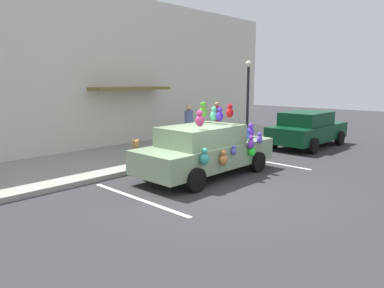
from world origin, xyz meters
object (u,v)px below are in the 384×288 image
Objects in this scene: parked_sedan_behind at (307,129)px; pedestrian_walking_past at (217,123)px; street_lamp_post at (248,92)px; pedestrian_near_shopfront at (189,127)px; teddy_bear_on_sidewalk at (136,151)px; plush_covered_car at (206,149)px.

pedestrian_walking_past is (-2.27, 3.27, 0.18)m from parked_sedan_behind.
street_lamp_post is 3.18m from pedestrian_near_shopfront.
parked_sedan_behind is 1.20× the size of street_lamp_post.
parked_sedan_behind is 2.42× the size of pedestrian_walking_past.
teddy_bear_on_sidewalk is 3.47m from pedestrian_near_shopfront.
street_lamp_post is at bearing -4.41° from teddy_bear_on_sidewalk.
parked_sedan_behind is at bearing -60.41° from street_lamp_post.
pedestrian_near_shopfront is at bearing 138.40° from parked_sedan_behind.
street_lamp_post is at bearing 22.64° from plush_covered_car.
pedestrian_walking_past reaches higher than parked_sedan_behind.
teddy_bear_on_sidewalk is at bearing 159.30° from parked_sedan_behind.
pedestrian_near_shopfront is (3.37, 0.71, 0.45)m from teddy_bear_on_sidewalk.
parked_sedan_behind is at bearing -20.70° from teddy_bear_on_sidewalk.
street_lamp_post is 2.01× the size of pedestrian_walking_past.
teddy_bear_on_sidewalk is at bearing -168.08° from pedestrian_near_shopfront.
street_lamp_post reaches higher than plush_covered_car.
pedestrian_near_shopfront is at bearing 155.71° from street_lamp_post.
pedestrian_near_shopfront is at bearing 173.58° from pedestrian_walking_past.
pedestrian_walking_past reaches higher than pedestrian_near_shopfront.
plush_covered_car is 6.70m from parked_sedan_behind.
parked_sedan_behind is 5.87× the size of teddy_bear_on_sidewalk.
pedestrian_walking_past reaches higher than teddy_bear_on_sidewalk.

